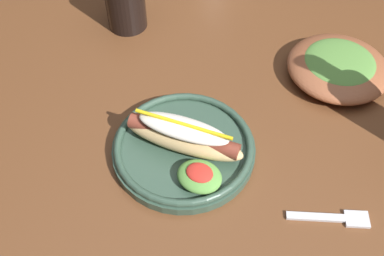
{
  "coord_description": "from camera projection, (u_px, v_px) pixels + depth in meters",
  "views": [
    {
      "loc": [
        0.14,
        -0.55,
        1.34
      ],
      "look_at": [
        -0.07,
        -0.13,
        0.77
      ],
      "focal_mm": 42.97,
      "sensor_mm": 36.0,
      "label": 1
    }
  ],
  "objects": [
    {
      "name": "side_bowl",
      "position": [
        338.0,
        66.0,
        0.84
      ],
      "size": [
        0.19,
        0.19,
        0.05
      ],
      "color": "brown",
      "rests_on": "dining_table"
    },
    {
      "name": "fork",
      "position": [
        335.0,
        218.0,
        0.67
      ],
      "size": [
        0.12,
        0.06,
        0.0
      ],
      "rotation": [
        0.0,
        0.0,
        0.4
      ],
      "color": "silver",
      "rests_on": "dining_table"
    },
    {
      "name": "hot_dog_plate",
      "position": [
        184.0,
        146.0,
        0.73
      ],
      "size": [
        0.23,
        0.23,
        0.08
      ],
      "color": "#334C3D",
      "rests_on": "dining_table"
    },
    {
      "name": "dining_table",
      "position": [
        254.0,
        138.0,
        0.89
      ],
      "size": [
        1.25,
        0.92,
        0.74
      ],
      "color": "brown",
      "rests_on": "ground_plane"
    },
    {
      "name": "soda_cup",
      "position": [
        125.0,
        1.0,
        0.91
      ],
      "size": [
        0.08,
        0.08,
        0.12
      ],
      "primitive_type": "cylinder",
      "color": "black",
      "rests_on": "dining_table"
    }
  ]
}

